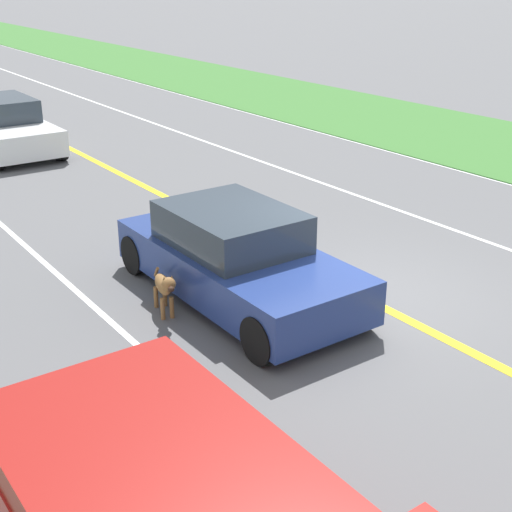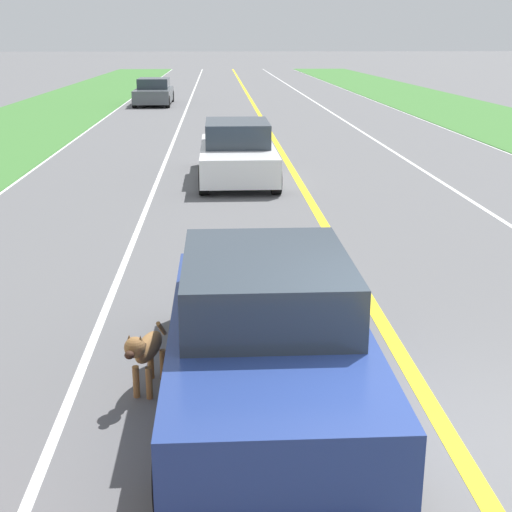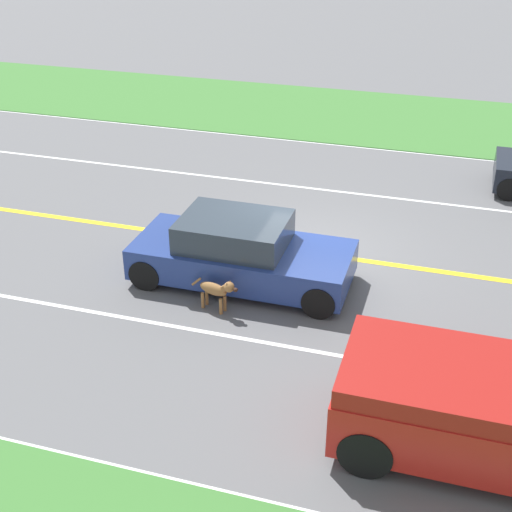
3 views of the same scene
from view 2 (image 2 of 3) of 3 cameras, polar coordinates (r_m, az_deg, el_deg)
The scene contains 7 objects.
ground_plane at distance 6.53m, azimuth 15.89°, elevation -14.90°, with size 400.00×400.00×0.00m, color #5B5B5E.
centre_divider_line at distance 6.53m, azimuth 15.90°, elevation -14.87°, with size 0.18×160.00×0.01m, color yellow.
lane_dash_same_dir at distance 6.39m, azimuth -16.69°, elevation -15.75°, with size 0.10×160.00×0.01m, color white.
ego_car at distance 6.96m, azimuth 0.88°, elevation -6.16°, with size 1.90×4.36×1.39m.
dog at distance 7.14m, azimuth -8.81°, elevation -7.45°, with size 0.39×1.03×0.73m.
car_trailing_near at distance 17.99m, azimuth -1.50°, elevation 8.28°, with size 1.86×4.59×1.42m.
car_trailing_mid at distance 39.31m, azimuth -8.17°, elevation 12.82°, with size 1.90×4.53×1.37m.
Camera 2 is at (2.02, 5.21, 3.38)m, focal length 50.00 mm.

